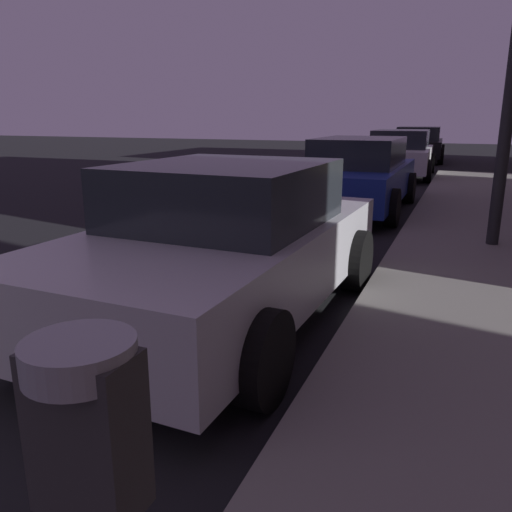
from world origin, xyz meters
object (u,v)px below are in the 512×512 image
object	(u,v)px
parking_meter	(94,504)
car_white	(400,153)
car_silver	(224,244)
car_blue	(358,175)
car_black	(418,144)

from	to	relation	value
parking_meter	car_white	world-z (taller)	parking_meter
car_silver	car_white	xyz separation A→B (m)	(-0.00, 12.79, 0.02)
parking_meter	car_white	size ratio (longest dim) A/B	0.29
car_blue	car_black	size ratio (longest dim) A/B	1.00
car_silver	car_black	bearing A→B (deg)	90.00
car_silver	car_black	world-z (taller)	same
parking_meter	car_white	distance (m)	16.38
car_blue	parking_meter	bearing A→B (deg)	-81.58
car_blue	car_black	xyz separation A→B (m)	(0.00, 12.73, -0.01)
car_white	car_black	distance (m)	6.09
car_blue	car_white	size ratio (longest dim) A/B	0.99
car_blue	car_white	xyz separation A→B (m)	(-0.00, 6.64, 0.00)
car_silver	car_black	xyz separation A→B (m)	(0.00, 18.89, 0.01)
car_white	car_blue	bearing A→B (deg)	-89.99
parking_meter	car_white	bearing A→B (deg)	95.02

